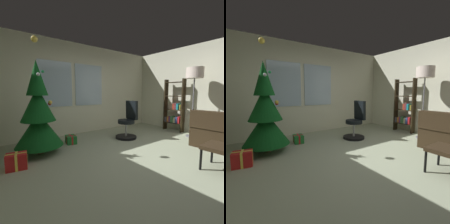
% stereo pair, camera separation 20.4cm
% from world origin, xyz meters
% --- Properties ---
extents(ground_plane, '(5.06, 5.14, 0.10)m').
position_xyz_m(ground_plane, '(0.00, 0.00, -0.05)').
color(ground_plane, '#9DA789').
extents(wall_back_with_windows, '(5.06, 0.12, 2.61)m').
position_xyz_m(wall_back_with_windows, '(-0.02, 2.62, 1.31)').
color(wall_back_with_windows, silver).
rests_on(wall_back_with_windows, ground_plane).
extents(wall_right_with_frames, '(0.12, 5.14, 2.61)m').
position_xyz_m(wall_right_with_frames, '(2.58, -0.01, 1.31)').
color(wall_right_with_frames, silver).
rests_on(wall_right_with_frames, ground_plane).
extents(footstool, '(0.49, 0.43, 0.39)m').
position_xyz_m(footstool, '(0.43, -0.91, 0.34)').
color(footstool, '#2E2114').
rests_on(footstool, ground_plane).
extents(holiday_tree, '(0.90, 0.90, 2.25)m').
position_xyz_m(holiday_tree, '(-1.59, 1.56, 0.76)').
color(holiday_tree, '#4C331E').
rests_on(holiday_tree, ground_plane).
extents(gift_box_red, '(0.33, 0.27, 0.26)m').
position_xyz_m(gift_box_red, '(-2.06, 1.08, 0.12)').
color(gift_box_red, red).
rests_on(gift_box_red, ground_plane).
extents(gift_box_green, '(0.26, 0.33, 0.19)m').
position_xyz_m(gift_box_green, '(-0.84, 1.79, 0.09)').
color(gift_box_green, '#1E722D').
rests_on(gift_box_green, ground_plane).
extents(office_chair, '(0.56, 0.56, 1.00)m').
position_xyz_m(office_chair, '(0.57, 1.30, 0.39)').
color(office_chair, black).
rests_on(office_chair, ground_plane).
extents(bookshelf, '(0.18, 0.64, 1.63)m').
position_xyz_m(bookshelf, '(2.32, 1.01, 0.71)').
color(bookshelf, black).
rests_on(bookshelf, ground_plane).
extents(floor_lamp, '(0.44, 0.44, 1.87)m').
position_xyz_m(floor_lamp, '(2.03, 0.30, 1.64)').
color(floor_lamp, slate).
rests_on(floor_lamp, ground_plane).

